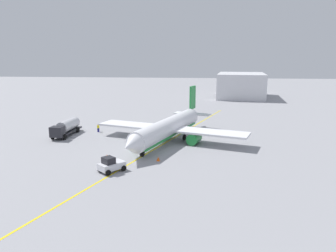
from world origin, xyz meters
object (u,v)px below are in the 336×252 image
object	(u,v)px
airplane	(169,128)
fuel_tanker	(66,127)
pushback_tug	(111,165)
safety_cone_nose	(107,156)
refueling_worker	(98,128)
safety_cone_wingtip	(158,159)

from	to	relation	value
airplane	fuel_tanker	world-z (taller)	airplane
pushback_tug	safety_cone_nose	size ratio (longest dim) A/B	6.71
refueling_worker	safety_cone_wingtip	size ratio (longest dim) A/B	2.66
safety_cone_nose	refueling_worker	bearing A→B (deg)	-157.44
safety_cone_wingtip	safety_cone_nose	bearing A→B (deg)	-92.88
fuel_tanker	pushback_tug	distance (m)	25.18
pushback_tug	refueling_worker	distance (m)	25.61
fuel_tanker	pushback_tug	bearing A→B (deg)	37.56
airplane	safety_cone_wingtip	distance (m)	12.68
airplane	refueling_worker	bearing A→B (deg)	-109.63
pushback_tug	airplane	bearing A→B (deg)	160.86
refueling_worker	airplane	bearing A→B (deg)	70.37
pushback_tug	safety_cone_nose	xyz separation A→B (m)	(-5.88, -2.42, -0.70)
pushback_tug	refueling_worker	xyz separation A→B (m)	(-23.66, -9.81, -0.19)
safety_cone_nose	safety_cone_wingtip	size ratio (longest dim) A/B	0.95
fuel_tanker	safety_cone_wingtip	bearing A→B (deg)	55.70
refueling_worker	safety_cone_wingtip	bearing A→B (deg)	40.80
airplane	refueling_worker	world-z (taller)	airplane
safety_cone_nose	safety_cone_wingtip	distance (m)	8.33
refueling_worker	pushback_tug	bearing A→B (deg)	22.52
safety_cone_nose	fuel_tanker	bearing A→B (deg)	-137.44
refueling_worker	safety_cone_nose	size ratio (longest dim) A/B	2.81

